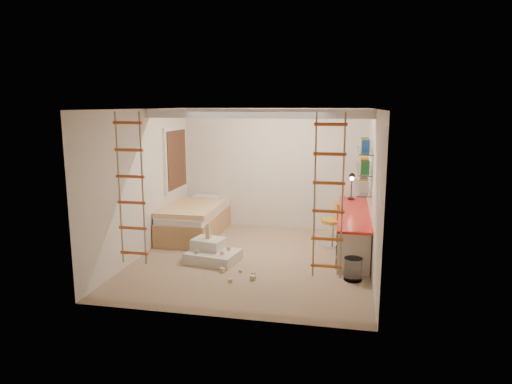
% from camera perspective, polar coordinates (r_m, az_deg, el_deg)
% --- Properties ---
extents(floor, '(4.50, 4.50, 0.00)m').
position_cam_1_polar(floor, '(8.08, -0.42, -8.43)').
color(floor, '#947F60').
rests_on(floor, ground).
extents(ceiling_beam, '(4.00, 0.18, 0.16)m').
position_cam_1_polar(ceiling_beam, '(7.93, -0.00, 9.77)').
color(ceiling_beam, white).
rests_on(ceiling_beam, ceiling).
extents(window_frame, '(0.06, 1.15, 1.35)m').
position_cam_1_polar(window_frame, '(9.71, -10.08, 4.05)').
color(window_frame, white).
rests_on(window_frame, wall_left).
extents(window_blind, '(0.02, 1.00, 1.20)m').
position_cam_1_polar(window_blind, '(9.69, -9.86, 4.05)').
color(window_blind, '#4C2D1E').
rests_on(window_blind, window_frame).
extents(rope_ladder_left, '(0.41, 0.04, 2.13)m').
position_cam_1_polar(rope_ladder_left, '(6.52, -15.37, 0.28)').
color(rope_ladder_left, '#D34F24').
rests_on(rope_ladder_left, ceiling).
extents(rope_ladder_right, '(0.41, 0.04, 2.13)m').
position_cam_1_polar(rope_ladder_right, '(5.84, 9.05, -0.66)').
color(rope_ladder_right, orange).
rests_on(rope_ladder_right, ceiling).
extents(waste_bin, '(0.28, 0.28, 0.35)m').
position_cam_1_polar(waste_bin, '(7.27, 12.04, -9.42)').
color(waste_bin, white).
rests_on(waste_bin, floor).
extents(desk, '(0.56, 2.80, 0.75)m').
position_cam_1_polar(desk, '(8.63, 12.03, -4.60)').
color(desk, red).
rests_on(desk, floor).
extents(shelves, '(0.25, 1.80, 0.71)m').
position_cam_1_polar(shelves, '(8.68, 13.31, 2.82)').
color(shelves, white).
rests_on(shelves, wall_right).
extents(bed, '(1.02, 2.00, 0.69)m').
position_cam_1_polar(bed, '(9.50, -7.68, -3.51)').
color(bed, '#AD7F51').
rests_on(bed, floor).
extents(task_lamp, '(0.14, 0.36, 0.57)m').
position_cam_1_polar(task_lamp, '(9.42, 11.88, 1.24)').
color(task_lamp, black).
rests_on(task_lamp, desk).
extents(swivel_chair, '(0.59, 0.59, 0.84)m').
position_cam_1_polar(swivel_chair, '(8.89, 9.59, -4.71)').
color(swivel_chair, gold).
rests_on(swivel_chair, floor).
extents(play_platform, '(0.94, 0.79, 0.37)m').
position_cam_1_polar(play_platform, '(8.01, -5.53, -7.57)').
color(play_platform, silver).
rests_on(play_platform, floor).
extents(toy_blocks, '(1.15, 1.05, 0.64)m').
position_cam_1_polar(toy_blocks, '(7.65, -4.06, -7.79)').
color(toy_blocks, '#CCB284').
rests_on(toy_blocks, floor).
extents(books, '(0.14, 0.70, 0.92)m').
position_cam_1_polar(books, '(8.67, 13.34, 3.50)').
color(books, white).
rests_on(books, shelves).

